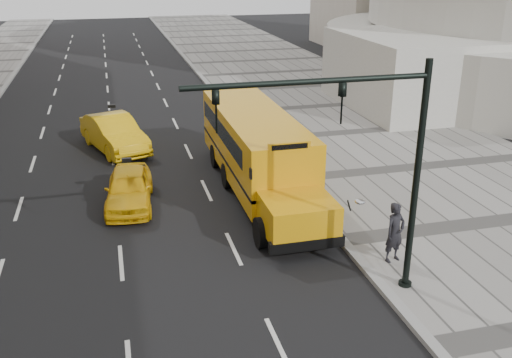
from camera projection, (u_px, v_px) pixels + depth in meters
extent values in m
plane|color=black|center=(143.00, 196.00, 22.04)|extent=(140.00, 140.00, 0.00)
cube|color=gray|center=(421.00, 168.00, 24.82)|extent=(12.00, 140.00, 0.15)
cube|color=gray|center=(290.00, 180.00, 23.42)|extent=(0.30, 140.00, 0.15)
cube|color=silver|center=(415.00, 72.00, 34.23)|extent=(8.00, 10.00, 4.40)
cube|color=orange|center=(254.00, 143.00, 22.54)|extent=(2.50, 9.00, 2.45)
cube|color=orange|center=(298.00, 216.00, 17.83)|extent=(2.20, 2.00, 1.10)
cube|color=black|center=(307.00, 244.00, 17.23)|extent=(2.38, 0.25, 0.35)
cube|color=black|center=(254.00, 156.00, 22.73)|extent=(2.52, 9.00, 0.12)
cube|color=black|center=(289.00, 170.00, 18.36)|extent=(2.05, 0.10, 0.90)
cube|color=black|center=(251.00, 128.00, 22.81)|extent=(2.52, 7.50, 0.70)
cube|color=orange|center=(289.00, 146.00, 18.06)|extent=(1.40, 0.12, 0.28)
ellipsoid|color=silver|center=(364.00, 205.00, 16.63)|extent=(0.32, 0.32, 0.14)
cylinder|color=black|center=(352.00, 209.00, 16.84)|extent=(0.36, 0.47, 0.58)
cylinder|color=black|center=(261.00, 233.00, 18.05)|extent=(0.30, 1.00, 1.00)
cylinder|color=black|center=(328.00, 225.00, 18.58)|extent=(0.30, 1.00, 1.00)
cylinder|color=black|center=(227.00, 176.00, 22.74)|extent=(0.30, 1.00, 1.00)
cylinder|color=black|center=(281.00, 171.00, 23.26)|extent=(0.30, 1.00, 1.00)
cylinder|color=black|center=(215.00, 156.00, 24.99)|extent=(0.30, 1.00, 1.00)
cylinder|color=black|center=(265.00, 152.00, 25.52)|extent=(0.30, 1.00, 1.00)
imported|color=yellow|center=(129.00, 188.00, 21.00)|extent=(2.05, 4.23, 1.39)
imported|color=yellow|center=(114.00, 133.00, 27.00)|extent=(3.30, 5.37, 1.67)
imported|color=black|center=(395.00, 232.00, 16.79)|extent=(0.78, 0.63, 1.85)
cylinder|color=black|center=(416.00, 183.00, 14.72)|extent=(0.18, 0.18, 6.40)
cylinder|color=black|center=(405.00, 286.00, 15.85)|extent=(0.36, 0.36, 0.25)
cylinder|color=black|center=(310.00, 82.00, 13.00)|extent=(6.00, 0.14, 0.14)
imported|color=black|center=(341.00, 103.00, 13.39)|extent=(0.16, 0.20, 1.00)
imported|color=black|center=(216.00, 111.00, 12.69)|extent=(0.16, 0.20, 1.00)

